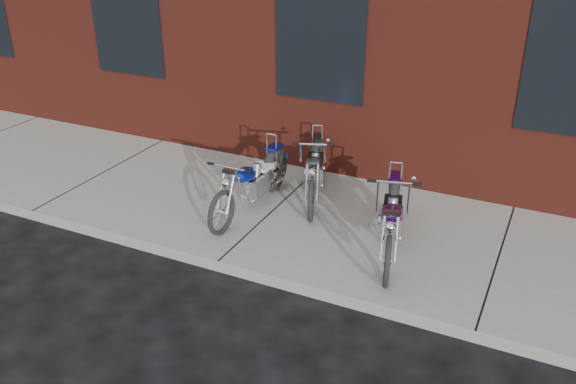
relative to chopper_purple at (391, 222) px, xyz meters
The scene contains 5 objects.
ground 2.17m from the chopper_purple, 146.54° to the right, with size 120.00×120.00×0.00m, color black.
sidewalk 1.84m from the chopper_purple, 168.96° to the left, with size 22.00×3.00×0.15m, color gray.
chopper_purple is the anchor object (origin of this frame).
chopper_blue 2.05m from the chopper_purple, behind, with size 0.51×2.07×0.90m.
chopper_third 1.73m from the chopper_purple, 145.56° to the left, with size 0.80×1.91×1.01m.
Camera 1 is at (3.41, -5.20, 4.04)m, focal length 38.00 mm.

